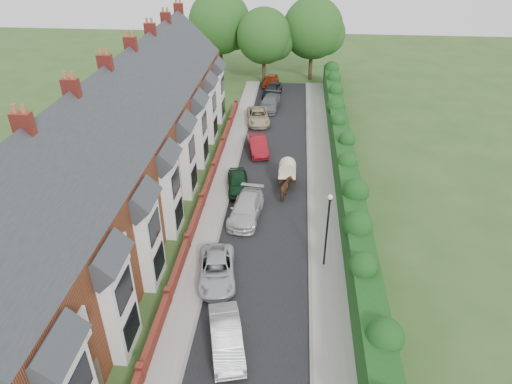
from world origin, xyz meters
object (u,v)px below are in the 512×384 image
car_white (246,209)px  car_green (238,182)px  lamppost (328,222)px  car_grey (270,103)px  horse (286,189)px  horse_cart (287,171)px  car_black (272,90)px  car_silver_a (226,337)px  car_beige (258,116)px  car_red (258,145)px  car_silver_b (217,270)px

car_white → car_green: size_ratio=1.23×
lamppost → car_white: (-5.35, 4.87, -2.57)m
car_grey → horse: bearing=-76.2°
lamppost → horse: (-2.58, 7.72, -2.52)m
lamppost → horse_cart: bearing=104.9°
lamppost → car_black: lamppost is taller
horse → horse_cart: (-0.00, 2.00, 0.51)m
car_silver_a → horse: 14.67m
car_grey → car_beige: bearing=-97.2°
car_red → car_grey: (0.42, 11.09, 0.00)m
car_silver_b → car_red: car_red is taller
car_silver_b → car_beige: (0.41, 24.26, 0.03)m
car_green → car_white: bearing=-84.0°
horse_cart → horse: bearing=-90.0°
car_black → car_beige: bearing=-85.3°
lamppost → car_black: bearing=99.2°
car_green → car_beige: (0.41, 13.93, -0.01)m
horse → car_silver_b: bearing=77.2°
car_black → car_grey: bearing=-78.6°
car_silver_a → car_beige: 29.28m
lamppost → horse_cart: size_ratio=1.65×
horse → horse_cart: horse_cart is taller
car_red → horse_cart: size_ratio=1.40×
car_beige → horse_cart: (3.41, -12.82, 0.61)m
car_green → car_black: car_black is taller
car_green → car_black: bearing=76.7°
car_red → horse_cart: (2.84, -5.79, 0.57)m
lamppost → car_black: 31.50m
car_red → car_black: car_black is taller
lamppost → car_beige: bearing=104.9°
lamppost → car_green: lamppost is taller
car_beige → horse: 15.20m
car_white → horse_cart: bearing=66.1°
car_grey → lamppost: bearing=-72.9°
car_red → horse: horse is taller
car_white → horse_cart: (2.77, 4.84, 0.56)m
lamppost → car_green: 11.03m
car_beige → car_black: car_black is taller
car_green → horse_cart: horse_cart is taller
car_green → car_red: size_ratio=0.93×
car_beige → horse: (3.41, -14.81, 0.10)m
car_red → car_beige: bearing=82.5°
car_green → horse: bearing=-22.7°
lamppost → car_beige: lamppost is taller
car_grey → horse_cart: 17.06m
horse_cart → car_beige: bearing=104.9°
car_beige → car_white: bearing=-95.9°
car_silver_b → horse: (3.82, 9.45, 0.14)m
car_red → car_silver_a: bearing=-101.3°
car_silver_a → car_black: 37.73m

